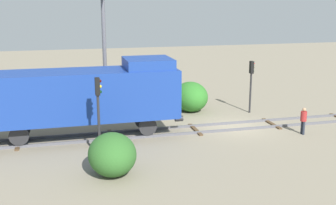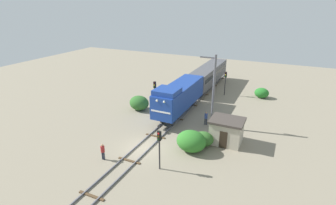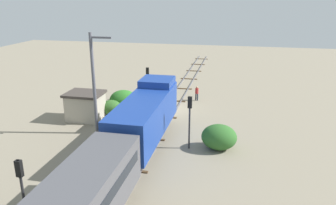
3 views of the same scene
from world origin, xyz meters
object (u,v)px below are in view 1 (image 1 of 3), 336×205
at_px(traffic_signal_mid, 98,103).
at_px(worker_near_track, 303,119).
at_px(worker_by_signal, 104,105).
at_px(catenary_mast, 105,51).
at_px(relay_hut, 142,88).
at_px(locomotive, 87,94).
at_px(traffic_signal_near, 251,77).

bearing_deg(traffic_signal_mid, worker_near_track, -85.47).
bearing_deg(worker_by_signal, traffic_signal_mid, -58.36).
xyz_separation_m(catenary_mast, relay_hut, (2.56, -3.07, -3.28)).
xyz_separation_m(worker_near_track, catenary_mast, (7.34, 11.37, 3.67)).
height_order(worker_by_signal, relay_hut, relay_hut).
bearing_deg(worker_near_track, worker_by_signal, -70.60).
xyz_separation_m(worker_by_signal, catenary_mast, (0.74, -0.26, 3.67)).
xyz_separation_m(locomotive, worker_by_signal, (4.20, -1.32, -1.78)).
distance_m(locomotive, relay_hut, 8.94).
distance_m(worker_near_track, catenary_mast, 14.02).
distance_m(traffic_signal_near, worker_near_track, 5.93).
xyz_separation_m(locomotive, traffic_signal_near, (3.20, -11.99, -0.09)).
relative_size(catenary_mast, relay_hut, 2.52).
relative_size(traffic_signal_mid, catenary_mast, 0.49).
height_order(traffic_signal_near, worker_near_track, traffic_signal_near).
height_order(traffic_signal_near, catenary_mast, catenary_mast).
relative_size(locomotive, worker_by_signal, 6.82).
bearing_deg(traffic_signal_mid, worker_by_signal, -7.38).
xyz_separation_m(traffic_signal_mid, worker_near_track, (1.00, -12.61, -2.00)).
distance_m(traffic_signal_near, worker_by_signal, 10.85).
height_order(traffic_signal_mid, catenary_mast, catenary_mast).
bearing_deg(worker_near_track, locomotive, -51.52).
relative_size(traffic_signal_mid, worker_near_track, 2.54).
bearing_deg(relay_hut, worker_near_track, -140.05).
bearing_deg(locomotive, catenary_mast, -17.80).
xyz_separation_m(worker_by_signal, relay_hut, (3.30, -3.34, 0.40)).
distance_m(traffic_signal_mid, worker_by_signal, 7.92).
relative_size(traffic_signal_mid, relay_hut, 1.23).
bearing_deg(traffic_signal_mid, traffic_signal_near, -60.47).
xyz_separation_m(traffic_signal_near, relay_hut, (4.30, 7.33, -1.30)).
height_order(worker_near_track, worker_by_signal, same).
bearing_deg(relay_hut, catenary_mast, 129.76).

